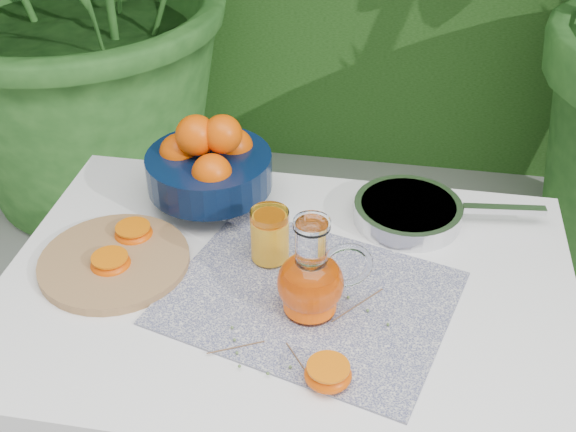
% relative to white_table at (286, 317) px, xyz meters
% --- Properties ---
extents(white_table, '(1.00, 0.70, 0.75)m').
position_rel_white_table_xyz_m(white_table, '(0.00, 0.00, 0.00)').
color(white_table, white).
rests_on(white_table, ground).
extents(placemat, '(0.54, 0.47, 0.00)m').
position_rel_white_table_xyz_m(placemat, '(0.05, -0.03, 0.08)').
color(placemat, '#0C1144').
rests_on(placemat, white_table).
extents(cutting_board, '(0.32, 0.32, 0.02)m').
position_rel_white_table_xyz_m(cutting_board, '(-0.31, -0.01, 0.09)').
color(cutting_board, olive).
rests_on(cutting_board, white_table).
extents(fruit_bowl, '(0.32, 0.32, 0.20)m').
position_rel_white_table_xyz_m(fruit_bowl, '(-0.19, 0.22, 0.17)').
color(fruit_bowl, black).
rests_on(fruit_bowl, white_table).
extents(juice_pitcher, '(0.17, 0.13, 0.18)m').
position_rel_white_table_xyz_m(juice_pitcher, '(0.05, -0.06, 0.15)').
color(juice_pitcher, white).
rests_on(juice_pitcher, white_table).
extents(juice_tumbler, '(0.07, 0.07, 0.10)m').
position_rel_white_table_xyz_m(juice_tumbler, '(-0.04, 0.06, 0.13)').
color(juice_tumbler, white).
rests_on(juice_tumbler, white_table).
extents(saute_pan, '(0.38, 0.23, 0.04)m').
position_rel_white_table_xyz_m(saute_pan, '(0.20, 0.22, 0.10)').
color(saute_pan, silver).
rests_on(saute_pan, white_table).
extents(orange_halves, '(0.50, 0.37, 0.03)m').
position_rel_white_table_xyz_m(orange_halves, '(-0.17, -0.05, 0.10)').
color(orange_halves, '#F94602').
rests_on(orange_halves, white_table).
extents(thyme_sprigs, '(0.28, 0.24, 0.01)m').
position_rel_white_table_xyz_m(thyme_sprigs, '(0.05, -0.13, 0.09)').
color(thyme_sprigs, brown).
rests_on(thyme_sprigs, white_table).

